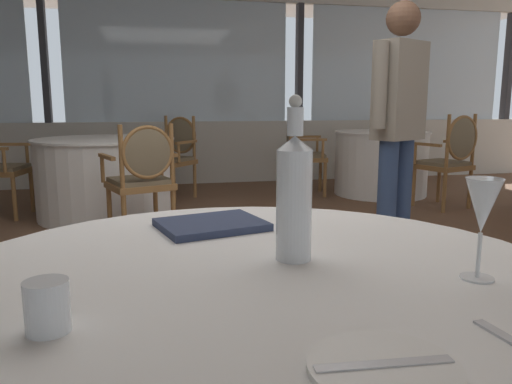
# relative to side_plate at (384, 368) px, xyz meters

# --- Properties ---
(ground_plane) EXTENTS (15.09, 15.09, 0.00)m
(ground_plane) POSITION_rel_side_plate_xyz_m (0.14, 2.02, -0.77)
(ground_plane) COLOR brown
(window_wall_far) EXTENTS (10.65, 0.14, 2.69)m
(window_wall_far) POSITION_rel_side_plate_xyz_m (0.14, 6.37, 0.31)
(window_wall_far) COLOR beige
(window_wall_far) RESTS_ON ground_plane
(side_plate) EXTENTS (0.20, 0.20, 0.01)m
(side_plate) POSITION_rel_side_plate_xyz_m (0.00, 0.00, 0.00)
(side_plate) COLOR white
(side_plate) RESTS_ON foreground_table
(butter_knife) EXTENTS (0.19, 0.03, 0.00)m
(butter_knife) POSITION_rel_side_plate_xyz_m (0.00, 0.00, 0.01)
(butter_knife) COLOR silver
(butter_knife) RESTS_ON foreground_table
(water_bottle) EXTENTS (0.08, 0.08, 0.36)m
(water_bottle) POSITION_rel_side_plate_xyz_m (0.02, 0.48, 0.14)
(water_bottle) COLOR white
(water_bottle) RESTS_ON foreground_table
(wine_glass) EXTENTS (0.07, 0.07, 0.20)m
(wine_glass) POSITION_rel_side_plate_xyz_m (0.34, 0.28, 0.14)
(wine_glass) COLOR white
(wine_glass) RESTS_ON foreground_table
(water_tumbler) EXTENTS (0.07, 0.07, 0.08)m
(water_tumbler) POSITION_rel_side_plate_xyz_m (-0.44, 0.21, 0.04)
(water_tumbler) COLOR white
(water_tumbler) RESTS_ON foreground_table
(menu_book) EXTENTS (0.32, 0.28, 0.02)m
(menu_book) POSITION_rel_side_plate_xyz_m (-0.12, 0.79, 0.01)
(menu_book) COLOR #2D3856
(menu_book) RESTS_ON foreground_table
(background_table_1) EXTENTS (1.34, 1.34, 0.76)m
(background_table_1) POSITION_rel_side_plate_xyz_m (-0.71, 4.50, -0.39)
(background_table_1) COLOR white
(background_table_1) RESTS_ON ground_plane
(dining_chair_1_0) EXTENTS (0.66, 0.65, 0.95)m
(dining_chair_1_0) POSITION_rel_side_plate_xyz_m (0.00, 5.34, -0.22)
(dining_chair_1_0) COLOR olive
(dining_chair_1_0) RESTS_ON ground_plane
(dining_chair_1_2) EXTENTS (0.63, 0.59, 0.95)m
(dining_chair_1_2) POSITION_rel_side_plate_xyz_m (-0.34, 3.46, -0.21)
(dining_chair_1_2) COLOR olive
(dining_chair_1_2) RESTS_ON ground_plane
(background_table_3) EXTENTS (1.13, 1.13, 0.76)m
(background_table_3) POSITION_rel_side_plate_xyz_m (2.46, 5.04, -0.39)
(background_table_3) COLOR white
(background_table_3) RESTS_ON ground_plane
(dining_chair_3_0) EXTENTS (0.63, 0.58, 0.99)m
(dining_chair_3_0) POSITION_rel_side_plate_xyz_m (2.78, 4.09, -0.20)
(dining_chair_3_0) COLOR olive
(dining_chair_3_0) RESTS_ON ground_plane
(dining_chair_3_1) EXTENTS (0.66, 0.65, 0.96)m
(dining_chair_3_1) POSITION_rel_side_plate_xyz_m (3.12, 5.78, -0.21)
(dining_chair_3_1) COLOR olive
(dining_chair_3_1) RESTS_ON ground_plane
(dining_chair_3_2) EXTENTS (0.54, 0.60, 0.96)m
(dining_chair_3_2) POSITION_rel_side_plate_xyz_m (1.49, 5.24, -0.21)
(dining_chair_3_2) COLOR olive
(dining_chair_3_2) RESTS_ON ground_plane
(diner_person_1) EXTENTS (0.48, 0.35, 1.75)m
(diner_person_1) POSITION_rel_side_plate_xyz_m (1.36, 2.57, 0.24)
(diner_person_1) COLOR #334770
(diner_person_1) RESTS_ON ground_plane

